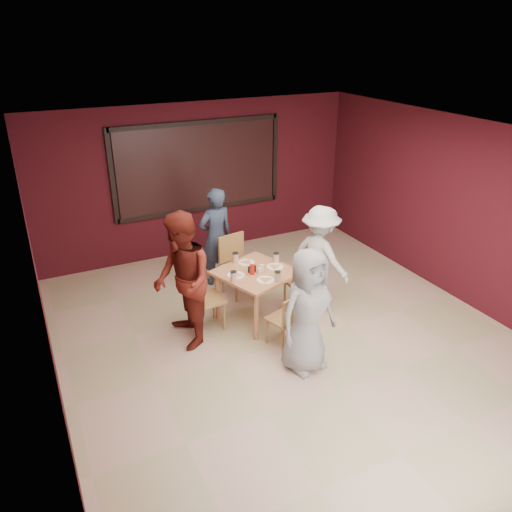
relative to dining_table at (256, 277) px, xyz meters
name	(u,v)px	position (x,y,z in m)	size (l,w,h in m)	color
floor	(291,341)	(0.17, -0.78, -0.68)	(7.00, 7.00, 0.00)	tan
window_blinds	(199,167)	(0.17, 2.67, 0.97)	(3.00, 0.02, 1.50)	black
dining_table	(256,277)	(0.00, 0.00, 0.00)	(1.26, 1.26, 0.93)	tan
chair_front	(287,317)	(0.06, -0.82, -0.24)	(0.47, 0.47, 0.79)	#A2713F
chair_back	(236,261)	(0.08, 0.87, -0.13)	(0.55, 0.55, 0.97)	#A2713F
chair_left	(201,296)	(-0.81, 0.08, -0.16)	(0.47, 0.47, 0.93)	#A2713F
chair_right	(306,277)	(0.83, -0.04, -0.17)	(0.46, 0.46, 0.91)	#A2713F
diner_front	(307,311)	(0.06, -1.32, 0.14)	(0.80, 0.52, 1.64)	gray
diner_back	(216,237)	(-0.08, 1.33, 0.15)	(0.61, 0.40, 1.66)	#2C384F
diner_left	(183,281)	(-1.13, -0.12, 0.26)	(0.91, 0.71, 1.88)	#601A12
diner_right	(320,256)	(1.09, -0.01, 0.11)	(1.03, 0.59, 1.59)	silver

